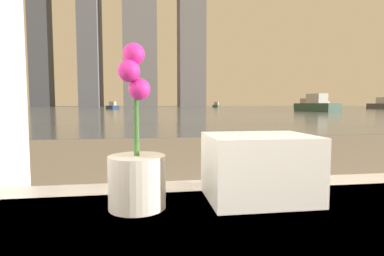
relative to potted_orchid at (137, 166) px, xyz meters
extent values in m
cylinder|color=silver|center=(0.00, 0.00, -0.04)|extent=(0.13, 0.13, 0.12)
cylinder|color=#38662D|center=(0.00, 0.00, 0.14)|extent=(0.01, 0.01, 0.22)
sphere|color=#DB238E|center=(0.00, 0.00, 0.25)|extent=(0.05, 0.05, 0.05)
sphere|color=#DB238E|center=(-0.01, -0.01, 0.21)|extent=(0.05, 0.05, 0.05)
sphere|color=#DB238E|center=(0.01, 0.00, 0.17)|extent=(0.05, 0.05, 0.05)
cube|color=white|center=(0.30, 0.02, -0.08)|extent=(0.25, 0.20, 0.04)
cube|color=white|center=(0.30, 0.02, -0.04)|extent=(0.25, 0.20, 0.04)
cube|color=white|center=(0.30, 0.02, 0.00)|extent=(0.25, 0.20, 0.04)
cube|color=white|center=(0.30, 0.02, 0.04)|extent=(0.25, 0.20, 0.04)
cube|color=slate|center=(0.52, 61.18, -0.63)|extent=(180.00, 110.00, 0.01)
cube|color=navy|center=(38.86, 60.65, -0.30)|extent=(2.94, 3.91, 0.66)
cube|color=silver|center=(38.86, 60.65, 0.41)|extent=(1.50, 1.68, 0.75)
cube|color=maroon|center=(32.90, 58.27, -0.15)|extent=(2.92, 5.69, 0.95)
cube|color=#B2A893|center=(32.90, 58.27, 0.87)|extent=(1.74, 2.27, 1.08)
cube|color=navy|center=(-5.82, 50.92, -0.33)|extent=(1.90, 3.51, 0.58)
cube|color=#B2A893|center=(-5.82, 50.92, 0.29)|extent=(1.11, 1.41, 0.67)
cube|color=#335647|center=(17.97, 29.26, -0.18)|extent=(2.75, 5.37, 0.90)
cube|color=silver|center=(17.97, 29.26, 0.78)|extent=(1.64, 2.14, 1.02)
cube|color=#4C4C51|center=(40.39, 45.82, -0.16)|extent=(2.64, 5.58, 0.94)
cube|color=silver|center=(40.39, 45.82, 0.85)|extent=(1.63, 2.19, 1.07)
cube|color=#335647|center=(17.82, 76.13, -0.29)|extent=(2.85, 4.09, 0.68)
cube|color=#B2A893|center=(17.82, 76.13, 0.44)|extent=(1.50, 1.73, 0.78)
cube|color=#4C515B|center=(-38.53, 117.18, 35.55)|extent=(6.92, 6.28, 72.37)
cube|color=slate|center=(-21.01, 117.18, 27.89)|extent=(7.04, 13.03, 57.06)
cube|color=slate|center=(-2.59, 117.18, 26.33)|extent=(12.33, 13.58, 53.94)
cube|color=slate|center=(16.96, 117.18, 28.90)|extent=(9.85, 12.50, 59.07)
camera|label=1|loc=(0.03, -0.67, 0.14)|focal=28.00mm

